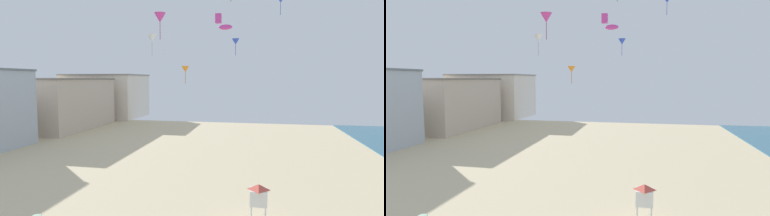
{
  "view_description": "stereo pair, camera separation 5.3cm",
  "coord_description": "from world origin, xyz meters",
  "views": [
    {
      "loc": [
        7.14,
        -7.89,
        9.33
      ],
      "look_at": [
        2.2,
        15.73,
        7.13
      ],
      "focal_mm": 29.64,
      "sensor_mm": 36.0,
      "label": 1
    },
    {
      "loc": [
        7.19,
        -7.88,
        9.33
      ],
      "look_at": [
        2.2,
        15.73,
        7.13
      ],
      "focal_mm": 29.64,
      "sensor_mm": 36.0,
      "label": 2
    }
  ],
  "objects": [
    {
      "name": "kite_white_delta",
      "position": [
        -6.12,
        30.84,
        14.49
      ],
      "size": [
        1.17,
        1.17,
        2.65
      ],
      "color": "white"
    },
    {
      "name": "boardwalk_hotel_far",
      "position": [
        -29.8,
        64.8,
        5.26
      ],
      "size": [
        17.69,
        14.43,
        10.51
      ],
      "color": "silver",
      "rests_on": "ground"
    },
    {
      "name": "kite_orange_delta",
      "position": [
        -0.33,
        24.48,
        10.36
      ],
      "size": [
        0.8,
        0.8,
        1.82
      ],
      "color": "orange"
    },
    {
      "name": "kite_magenta_parafoil",
      "position": [
        3.26,
        29.87,
        15.41
      ],
      "size": [
        1.57,
        0.44,
        0.61
      ],
      "color": "#DB3D9E"
    },
    {
      "name": "kite_magenta_delta",
      "position": [
        -3.98,
        27.46,
        16.32
      ],
      "size": [
        1.33,
        1.33,
        3.02
      ],
      "color": "#DB3D9E"
    },
    {
      "name": "kite_magenta_box",
      "position": [
        1.79,
        34.9,
        17.38
      ],
      "size": [
        0.78,
        0.78,
        1.22
      ],
      "color": "#DB3D9E"
    },
    {
      "name": "kite_blue_delta_2",
      "position": [
        3.85,
        38.44,
        14.69
      ],
      "size": [
        1.05,
        1.05,
        2.39
      ],
      "color": "blue"
    },
    {
      "name": "kite_blue_delta",
      "position": [
        9.8,
        35.87,
        19.66
      ],
      "size": [
        1.05,
        1.05,
        2.39
      ],
      "color": "blue"
    },
    {
      "name": "lifeguard_stand",
      "position": [
        7.29,
        12.53,
        1.84
      ],
      "size": [
        1.1,
        1.1,
        2.55
      ],
      "rotation": [
        0.0,
        0.0,
        0.01
      ],
      "color": "white",
      "rests_on": "ground"
    },
    {
      "name": "boardwalk_hotel_mid",
      "position": [
        -29.8,
        45.83,
        4.77
      ],
      "size": [
        13.11,
        20.14,
        9.52
      ],
      "color": "#C6B29E",
      "rests_on": "ground"
    }
  ]
}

